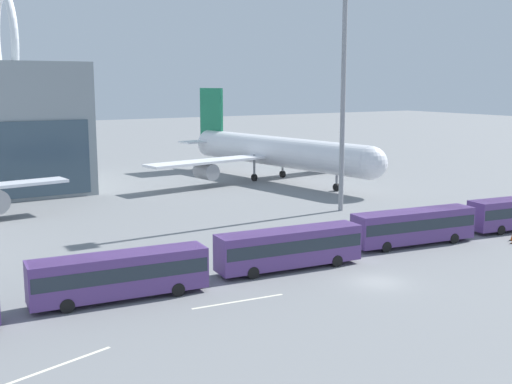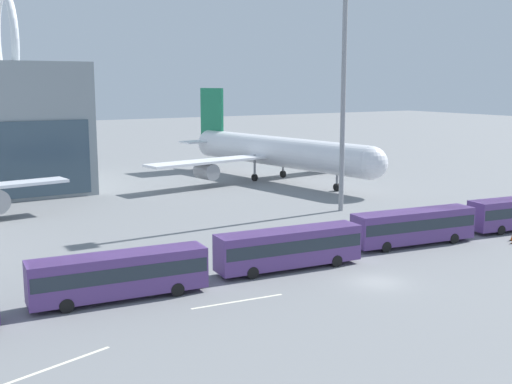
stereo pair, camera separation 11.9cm
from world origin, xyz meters
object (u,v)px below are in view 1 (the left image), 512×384
(airliner_at_gate_far, at_px, (271,151))
(shuttle_bus_2, at_px, (289,246))
(floodlight_mast, at_px, (344,53))
(traffic_cone_0, at_px, (512,237))
(shuttle_bus_3, at_px, (414,225))
(shuttle_bus_1, at_px, (120,273))

(airliner_at_gate_far, distance_m, shuttle_bus_2, 49.62)
(airliner_at_gate_far, bearing_deg, floodlight_mast, -22.33)
(airliner_at_gate_far, xyz_separation_m, floodlight_mast, (-6.29, -25.37, 14.04))
(shuttle_bus_2, height_order, traffic_cone_0, shuttle_bus_2)
(airliner_at_gate_far, height_order, shuttle_bus_3, airliner_at_gate_far)
(shuttle_bus_1, distance_m, traffic_cone_0, 39.01)
(shuttle_bus_1, xyz_separation_m, floodlight_mast, (33.85, 17.05, 16.69))
(shuttle_bus_2, relative_size, traffic_cone_0, 15.65)
(shuttle_bus_1, relative_size, shuttle_bus_2, 1.00)
(airliner_at_gate_far, xyz_separation_m, traffic_cone_0, (-1.30, -45.89, -4.21))
(traffic_cone_0, bearing_deg, shuttle_bus_2, 171.96)
(airliner_at_gate_far, xyz_separation_m, shuttle_bus_1, (-40.13, -42.42, -2.65))
(shuttle_bus_2, relative_size, shuttle_bus_3, 1.00)
(shuttle_bus_1, height_order, shuttle_bus_3, same)
(traffic_cone_0, bearing_deg, shuttle_bus_3, 158.18)
(airliner_at_gate_far, relative_size, shuttle_bus_1, 3.41)
(shuttle_bus_3, relative_size, traffic_cone_0, 15.70)
(shuttle_bus_3, bearing_deg, shuttle_bus_2, -170.95)
(airliner_at_gate_far, relative_size, shuttle_bus_3, 3.41)
(shuttle_bus_2, distance_m, floodlight_mast, 30.67)
(shuttle_bus_1, distance_m, shuttle_bus_3, 29.23)
(airliner_at_gate_far, distance_m, traffic_cone_0, 46.10)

